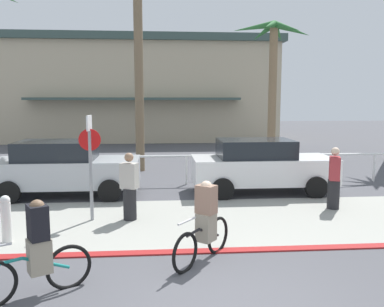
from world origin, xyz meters
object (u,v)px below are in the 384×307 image
Objects in this scene: car_silver_1 at (64,168)px; cyclist_teal_0 at (36,251)px; stop_sign_bike_lane at (90,152)px; pedestrian_0 at (334,181)px; bollard_0 at (6,219)px; car_white_2 at (261,165)px; palm_tree_2 at (273,60)px; cyclist_black_1 at (205,223)px; pedestrian_1 at (130,189)px.

car_silver_1 reaches higher than cyclist_teal_0.
stop_sign_bike_lane reaches higher than pedestrian_0.
bollard_0 is 0.62× the size of cyclist_teal_0.
car_white_2 is 8.18m from cyclist_teal_0.
palm_tree_2 is 1.44× the size of car_white_2.
stop_sign_bike_lane is 3.73m from cyclist_black_1.
pedestrian_0 is at bearing -92.64° from palm_tree_2.
pedestrian_0 is at bearing 6.13° from pedestrian_1.
car_silver_1 is 7.85m from pedestrian_0.
stop_sign_bike_lane reaches higher than car_silver_1.
cyclist_black_1 is at bearing -55.07° from car_silver_1.
cyclist_teal_0 is 0.96× the size of pedestrian_0.
palm_tree_2 is at bearing 54.41° from pedestrian_1.
car_white_2 reaches higher than cyclist_teal_0.
car_white_2 is 2.58m from pedestrian_0.
cyclist_teal_0 is 2.89m from cyclist_black_1.
cyclist_teal_0 is (-6.81, -11.73, -3.95)m from palm_tree_2.
palm_tree_2 is 3.77× the size of pedestrian_0.
cyclist_black_1 is at bearing -46.85° from stop_sign_bike_lane.
car_white_2 is at bearing -108.78° from palm_tree_2.
cyclist_teal_0 is (-0.19, -3.79, -0.98)m from stop_sign_bike_lane.
cyclist_teal_0 is at bearing -80.63° from car_silver_1.
palm_tree_2 is at bearing 33.62° from car_silver_1.
stop_sign_bike_lane is 0.58× the size of car_silver_1.
car_white_2 is (6.32, 4.10, 0.35)m from bollard_0.
car_silver_1 is 2.73× the size of cyclist_teal_0.
cyclist_teal_0 is at bearing -106.40° from pedestrian_1.
palm_tree_2 reaches higher than car_white_2.
bollard_0 is 13.06m from palm_tree_2.
pedestrian_1 is at bearing -173.87° from pedestrian_0.
pedestrian_0 reaches higher than pedestrian_1.
car_silver_1 reaches higher than pedestrian_0.
palm_tree_2 reaches higher than cyclist_teal_0.
stop_sign_bike_lane is 1.71× the size of cyclist_black_1.
car_silver_1 and car_white_2 have the same top height.
cyclist_black_1 is at bearing -16.82° from bollard_0.
car_white_2 is at bearing 34.63° from pedestrian_1.
palm_tree_2 reaches higher than pedestrian_1.
pedestrian_0 is at bearing -55.66° from car_white_2.
bollard_0 is 0.67× the size of cyclist_black_1.
car_silver_1 reaches higher than bollard_0.
stop_sign_bike_lane is at bearing 177.73° from pedestrian_1.
car_white_2 is at bearing 65.86° from cyclist_black_1.
pedestrian_1 is at bearing 30.14° from bollard_0.
cyclist_teal_0 reaches higher than bollard_0.
pedestrian_1 is (1.10, 3.75, 0.07)m from cyclist_teal_0.
stop_sign_bike_lane is 2.37m from bollard_0.
bollard_0 is 0.60× the size of pedestrian_1.
cyclist_teal_0 is 1.07× the size of cyclist_black_1.
stop_sign_bike_lane is 0.40× the size of palm_tree_2.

